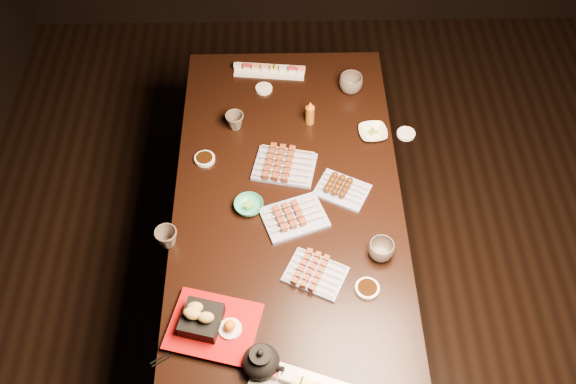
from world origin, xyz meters
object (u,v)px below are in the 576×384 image
object	(u,v)px
yakitori_plate_right	(316,272)
edamame_bowl_green	(249,206)
dining_table	(288,256)
teacup_mid_right	(381,250)
teacup_near_left	(167,238)
edamame_bowl_cream	(373,133)
sushi_platter_far	(270,69)
teacup_far_right	(351,84)
yakitori_plate_left	(285,163)
yakitori_plate_center	(294,214)
teacup_far_left	(235,121)
tempura_tray	(213,322)
teapot	(261,360)
condiment_bottle	(310,112)

from	to	relation	value
yakitori_plate_right	edamame_bowl_green	world-z (taller)	yakitori_plate_right
dining_table	teacup_mid_right	size ratio (longest dim) A/B	18.50
edamame_bowl_green	teacup_near_left	size ratio (longest dim) A/B	1.36
teacup_mid_right	edamame_bowl_green	bearing A→B (deg)	155.30
dining_table	yakitori_plate_right	distance (m)	0.52
edamame_bowl_cream	teacup_mid_right	size ratio (longest dim) A/B	1.23
sushi_platter_far	teacup_far_right	distance (m)	0.39
yakitori_plate_left	teacup_near_left	world-z (taller)	teacup_near_left
yakitori_plate_right	yakitori_plate_left	bearing A→B (deg)	127.54
yakitori_plate_center	sushi_platter_far	bearing A→B (deg)	77.03
dining_table	yakitori_plate_right	world-z (taller)	yakitori_plate_right
yakitori_plate_right	teacup_far_left	world-z (taller)	teacup_far_left
edamame_bowl_cream	tempura_tray	world-z (taller)	tempura_tray
edamame_bowl_green	teacup_far_left	world-z (taller)	teacup_far_left
teapot	condiment_bottle	size ratio (longest dim) A/B	1.21
yakitori_plate_right	teapot	xyz separation A→B (m)	(-0.19, -0.34, 0.03)
edamame_bowl_cream	tempura_tray	size ratio (longest dim) A/B	0.40
teapot	yakitori_plate_center	bearing A→B (deg)	104.13
yakitori_plate_center	teacup_far_right	world-z (taller)	teacup_far_right
edamame_bowl_cream	teacup_far_right	xyz separation A→B (m)	(-0.07, 0.28, 0.03)
tempura_tray	teacup_far_left	size ratio (longest dim) A/B	3.75
yakitori_plate_right	yakitori_plate_left	distance (m)	0.52
teacup_near_left	teapot	bearing A→B (deg)	-54.28
tempura_tray	teacup_far_right	size ratio (longest dim) A/B	2.82
teacup_mid_right	tempura_tray	bearing A→B (deg)	-154.80
edamame_bowl_green	tempura_tray	size ratio (longest dim) A/B	0.38
sushi_platter_far	teapot	bearing A→B (deg)	94.95
yakitori_plate_left	edamame_bowl_green	bearing A→B (deg)	-113.28
condiment_bottle	teapot	bearing A→B (deg)	-100.40
yakitori_plate_center	teacup_far_right	bearing A→B (deg)	49.55
edamame_bowl_cream	tempura_tray	distance (m)	1.09
yakitori_plate_right	teacup_near_left	size ratio (longest dim) A/B	2.49
yakitori_plate_right	edamame_bowl_cream	xyz separation A→B (m)	(0.27, 0.68, -0.01)
dining_table	teacup_near_left	size ratio (longest dim) A/B	21.47
yakitori_plate_left	teacup_far_right	xyz separation A→B (m)	(0.30, 0.45, 0.01)
edamame_bowl_cream	teapot	xyz separation A→B (m)	(-0.47, -1.02, 0.05)
edamame_bowl_cream	teacup_near_left	world-z (taller)	teacup_near_left
dining_table	yakitori_plate_left	bearing A→B (deg)	108.72
teacup_mid_right	teapot	bearing A→B (deg)	-135.95
edamame_bowl_cream	condiment_bottle	size ratio (longest dim) A/B	1.00
yakitori_plate_center	yakitori_plate_right	bearing A→B (deg)	-93.86
edamame_bowl_green	yakitori_plate_left	bearing A→B (deg)	54.74
tempura_tray	yakitori_plate_center	bearing A→B (deg)	72.21
yakitori_plate_right	condiment_bottle	size ratio (longest dim) A/B	1.74
yakitori_plate_left	edamame_bowl_cream	world-z (taller)	yakitori_plate_left
teacup_far_left	teacup_far_right	size ratio (longest dim) A/B	0.75
edamame_bowl_cream	condiment_bottle	xyz separation A→B (m)	(-0.27, 0.08, 0.05)
edamame_bowl_cream	teacup_far_right	bearing A→B (deg)	104.98
dining_table	teacup_far_right	bearing A→B (deg)	80.71
yakitori_plate_center	edamame_bowl_cream	xyz separation A→B (m)	(0.35, 0.43, -0.02)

